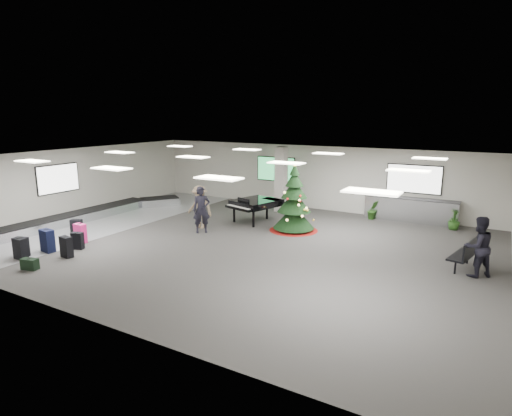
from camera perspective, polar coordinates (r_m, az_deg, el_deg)
The scene contains 20 objects.
ground at distance 16.25m, azimuth -2.48°, elevation -4.63°, with size 18.00×18.00×0.00m, color #322F2E.
room_envelope at distance 16.48m, azimuth -2.42°, elevation 3.93°, with size 18.02×14.02×3.21m.
baggage_carousel at distance 21.27m, azimuth -20.73°, elevation -0.72°, with size 2.28×9.71×0.43m.
service_counter at distance 20.46m, azimuth 19.88°, elevation -0.20°, with size 4.05×0.65×1.08m.
suitcase_0 at distance 16.40m, azimuth -28.94°, elevation -4.76°, with size 0.47×0.27×0.74m.
suitcase_1 at distance 15.91m, azimuth -23.97°, elevation -4.76°, with size 0.49×0.30×0.74m.
pink_suitcase at distance 17.45m, azimuth -22.38°, elevation -3.14°, with size 0.48×0.29×0.75m.
suitcase_3 at distance 16.70m, azimuth -22.69°, elevation -4.05°, with size 0.46×0.35×0.63m.
navy_suitcase at distance 16.79m, azimuth -26.06°, elevation -3.94°, with size 0.55×0.36×0.82m.
suitcase_5 at distance 16.65m, azimuth -28.77°, elevation -4.58°, with size 0.50×0.36×0.70m.
green_duffel at distance 15.25m, azimuth -27.93°, elevation -6.61°, with size 0.57×0.38×0.37m.
suitcase_8 at distance 18.61m, azimuth -22.80°, elevation -2.38°, with size 0.49×0.39×0.66m.
christmas_tree at distance 17.75m, azimuth 5.08°, elevation 0.12°, with size 2.03×2.03×2.90m.
grand_piano at distance 19.10m, azimuth -0.21°, elevation 0.59°, with size 2.07×2.41×1.18m.
bench at distance 14.92m, azimuth 26.25°, elevation -5.32°, with size 0.83×1.61×0.98m.
traveler_a at distance 17.51m, azimuth -7.28°, elevation -0.23°, with size 0.70×0.46×1.91m, color black.
traveler_b at distance 18.23m, azimuth -7.49°, elevation 0.14°, with size 1.18×0.68×1.83m, color #866E53.
traveler_bench at distance 14.33m, azimuth 27.50°, elevation -4.60°, with size 0.90×0.70×1.84m, color black.
potted_plant_left at distance 20.37m, azimuth 15.28°, elevation -0.26°, with size 0.48×0.39×0.87m, color #1C4114.
potted_plant_right at distance 19.74m, azimuth 24.91°, elevation -1.45°, with size 0.47×0.47×0.84m, color #1C4114.
Camera 1 is at (8.37, -13.08, 4.79)m, focal length 30.00 mm.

